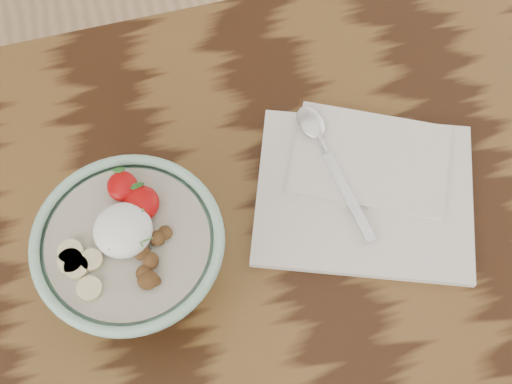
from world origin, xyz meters
TOP-DOWN VIEW (x-y plane):
  - table at (0.00, 0.00)cm, footprint 160.00×90.00cm
  - breakfast_bowl at (-0.21, 7.69)cm, footprint 20.16×20.16cm
  - napkin at (28.45, 11.81)cm, footprint 31.82×28.84cm
  - spoon at (24.60, 18.78)cm, footprint 4.92×19.95cm

SIDE VIEW (x-z plane):
  - table at x=0.00cm, z-range 28.20..103.20cm
  - napkin at x=28.45cm, z-range 74.87..76.48cm
  - spoon at x=24.60cm, z-range 76.52..77.56cm
  - breakfast_bowl at x=-0.21cm, z-range 75.02..88.74cm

